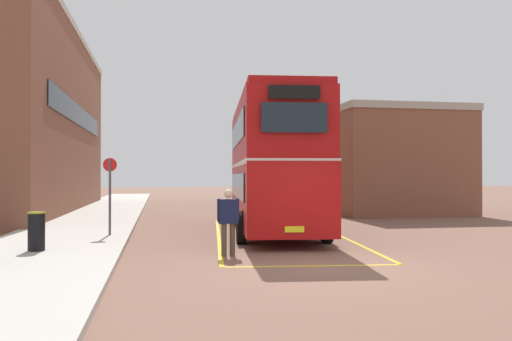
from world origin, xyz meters
name	(u,v)px	position (x,y,z in m)	size (l,w,h in m)	color
ground_plane	(233,217)	(0.00, 14.40, 0.00)	(135.60, 135.60, 0.00)	brown
sidewalk_left	(101,214)	(-6.50, 16.80, 0.07)	(4.00, 57.60, 0.14)	#B2ADA3
brick_building_left	(22,120)	(-11.15, 20.27, 5.16)	(6.23, 23.21, 10.32)	brown
depot_building_right	(356,163)	(8.88, 21.00, 2.84)	(6.88, 17.08, 5.67)	brown
double_decker_bus	(272,163)	(0.50, 7.53, 2.51)	(3.62, 10.78, 4.75)	black
single_deck_bus	(264,181)	(4.00, 26.89, 1.64)	(3.11, 9.59, 3.02)	black
pedestrian_boarding	(228,217)	(-1.82, 2.05, 0.99)	(0.57, 0.26, 1.71)	#473828
litter_bin	(36,231)	(-6.63, 2.89, 0.64)	(0.44, 0.44, 0.99)	black
bus_stop_sign	(110,188)	(-5.13, 6.30, 1.64)	(0.44, 0.08, 2.48)	#4C4C51
bay_marking_yellow	(282,238)	(0.41, 5.57, 0.00)	(5.47, 12.98, 0.01)	gold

